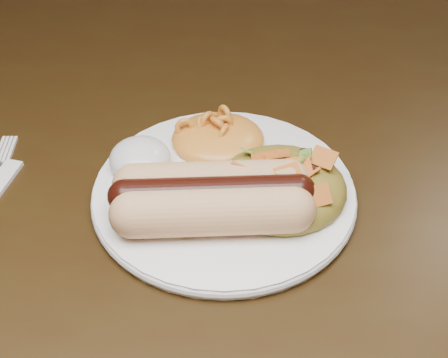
{
  "coord_description": "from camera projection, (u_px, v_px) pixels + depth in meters",
  "views": [
    {
      "loc": [
        0.05,
        -0.55,
        1.12
      ],
      "look_at": [
        0.05,
        -0.15,
        0.77
      ],
      "focal_mm": 55.0,
      "sensor_mm": 36.0,
      "label": 1
    }
  ],
  "objects": [
    {
      "name": "plate",
      "position": [
        224.0,
        194.0,
        0.54
      ],
      "size": [
        0.24,
        0.24,
        0.01
      ],
      "primitive_type": "cylinder",
      "rotation": [
        0.0,
        0.0,
        -0.16
      ],
      "color": "white",
      "rests_on": "table"
    },
    {
      "name": "hotdog",
      "position": [
        212.0,
        197.0,
        0.5
      ],
      "size": [
        0.13,
        0.07,
        0.03
      ],
      "rotation": [
        0.0,
        0.0,
        0.04
      ],
      "color": "#E2C87F",
      "rests_on": "plate"
    },
    {
      "name": "mac_and_cheese",
      "position": [
        218.0,
        129.0,
        0.57
      ],
      "size": [
        0.09,
        0.08,
        0.03
      ],
      "primitive_type": "ellipsoid",
      "rotation": [
        0.0,
        0.0,
        -0.1
      ],
      "color": "#FBA228",
      "rests_on": "plate"
    },
    {
      "name": "table",
      "position": [
        175.0,
        165.0,
        0.72
      ],
      "size": [
        1.6,
        0.9,
        0.75
      ],
      "color": "black",
      "rests_on": "floor"
    },
    {
      "name": "sour_cream",
      "position": [
        139.0,
        152.0,
        0.55
      ],
      "size": [
        0.05,
        0.05,
        0.03
      ],
      "primitive_type": "ellipsoid",
      "rotation": [
        0.0,
        0.0,
        0.1
      ],
      "color": "silver",
      "rests_on": "plate"
    },
    {
      "name": "taco_salad",
      "position": [
        281.0,
        178.0,
        0.52
      ],
      "size": [
        0.1,
        0.1,
        0.05
      ],
      "rotation": [
        0.0,
        0.0,
        -0.12
      ],
      "color": "#B47B24",
      "rests_on": "plate"
    }
  ]
}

